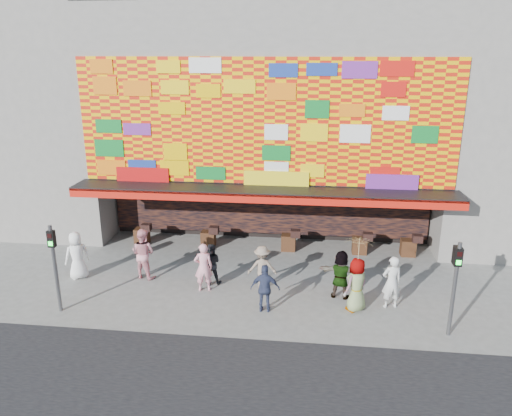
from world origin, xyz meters
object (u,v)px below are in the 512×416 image
object	(u,v)px
ped_g	(356,285)
ped_h	(392,282)
ped_e	(265,288)
ped_f	(341,274)
signal_left	(54,259)
signal_right	(455,279)
ped_d	(262,267)
parasol	(359,251)
ped_a	(77,255)
ped_b	(203,267)
ped_c	(211,264)
ped_i	(143,253)

from	to	relation	value
ped_g	ped_h	world-z (taller)	ped_g
ped_e	ped_f	bearing A→B (deg)	-153.80
signal_left	signal_right	size ratio (longest dim) A/B	1.00
signal_right	ped_h	world-z (taller)	signal_right
ped_d	ped_g	world-z (taller)	ped_g
ped_h	parasol	bearing A→B (deg)	1.30
ped_a	ped_d	bearing A→B (deg)	141.14
signal_right	parasol	size ratio (longest dim) A/B	1.66
signal_right	ped_b	world-z (taller)	signal_right
ped_f	ped_g	world-z (taller)	ped_g
signal_left	ped_g	world-z (taller)	signal_left
signal_left	signal_right	bearing A→B (deg)	0.00
signal_left	parasol	size ratio (longest dim) A/B	1.66
ped_e	ped_g	distance (m)	2.99
ped_f	signal_right	bearing A→B (deg)	160.14
signal_right	ped_h	size ratio (longest dim) A/B	1.64
signal_right	ped_d	world-z (taller)	signal_right
ped_e	ped_g	world-z (taller)	ped_g
ped_c	ped_a	bearing A→B (deg)	-3.87
signal_right	signal_left	bearing A→B (deg)	180.00
signal_left	ped_g	bearing A→B (deg)	7.00
ped_e	signal_left	bearing A→B (deg)	5.80
ped_c	ped_g	xyz separation A→B (m)	(5.14, -1.41, 0.15)
signal_left	ped_g	distance (m)	9.81
signal_right	ped_f	bearing A→B (deg)	147.40
signal_right	ped_d	size ratio (longest dim) A/B	1.87
ped_e	ped_h	world-z (taller)	ped_h
ped_h	ped_i	xyz separation A→B (m)	(-8.93, 1.26, 0.05)
ped_g	signal_left	bearing A→B (deg)	-35.05
ped_i	ped_d	bearing A→B (deg)	-168.54
signal_left	signal_right	xyz separation A→B (m)	(12.40, 0.00, 0.00)
ped_b	ped_d	bearing A→B (deg)	177.47
ped_f	ped_g	bearing A→B (deg)	131.68
ped_d	parasol	bearing A→B (deg)	151.78
ped_f	signal_left	bearing A→B (deg)	25.17
ped_f	parasol	xyz separation A→B (m)	(0.47, -0.84, 1.26)
ped_i	ped_b	bearing A→B (deg)	178.13
ped_a	ped_g	world-z (taller)	ped_g
ped_a	ped_i	world-z (taller)	ped_i
ped_g	ped_b	bearing A→B (deg)	-50.80
signal_left	signal_right	distance (m)	12.40
ped_b	ped_i	bearing A→B (deg)	-32.53
ped_i	ped_e	bearing A→B (deg)	173.02
ped_h	parasol	xyz separation A→B (m)	(-1.17, -0.35, 1.22)
signal_right	ped_g	xyz separation A→B (m)	(-2.71, 1.19, -0.94)
ped_h	signal_left	bearing A→B (deg)	-7.06
ped_b	parasol	size ratio (longest dim) A/B	0.99
ped_e	parasol	size ratio (longest dim) A/B	0.91
signal_left	parasol	xyz separation A→B (m)	(9.69, 1.19, 0.27)
ped_b	ped_e	world-z (taller)	ped_b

